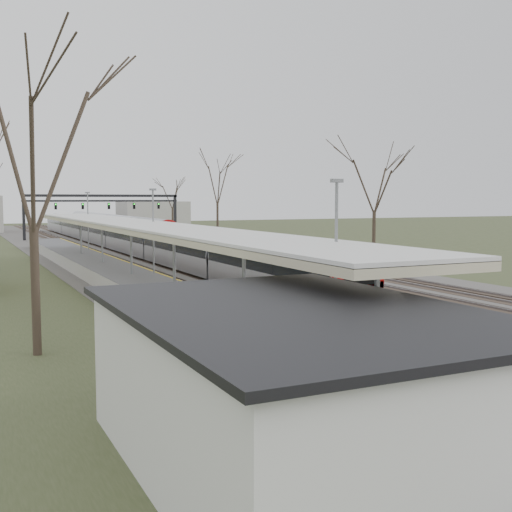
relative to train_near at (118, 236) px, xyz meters
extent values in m
cube|color=#474442|center=(2.50, -10.09, -1.43)|extent=(24.00, 160.00, 0.10)
cube|color=#4C3828|center=(-3.50, -10.09, -1.39)|extent=(2.60, 160.00, 0.06)
cube|color=gray|center=(-4.22, -10.09, -1.32)|extent=(0.07, 160.00, 0.12)
cube|color=gray|center=(-2.78, -10.09, -1.32)|extent=(0.07, 160.00, 0.12)
cube|color=#4C3828|center=(0.00, -10.09, -1.39)|extent=(2.60, 160.00, 0.06)
cube|color=gray|center=(-0.72, -10.09, -1.32)|extent=(0.07, 160.00, 0.12)
cube|color=gray|center=(0.72, -10.09, -1.32)|extent=(0.07, 160.00, 0.12)
cube|color=#4C3828|center=(3.50, -10.09, -1.39)|extent=(2.60, 160.00, 0.06)
cube|color=gray|center=(2.78, -10.09, -1.32)|extent=(0.07, 160.00, 0.12)
cube|color=gray|center=(4.22, -10.09, -1.32)|extent=(0.07, 160.00, 0.12)
cube|color=#4C3828|center=(7.00, -10.09, -1.39)|extent=(2.60, 160.00, 0.06)
cube|color=gray|center=(6.28, -10.09, -1.32)|extent=(0.07, 160.00, 0.12)
cube|color=gray|center=(7.72, -10.09, -1.32)|extent=(0.07, 160.00, 0.12)
cube|color=#4C3828|center=(10.50, -10.09, -1.39)|extent=(2.60, 160.00, 0.06)
cube|color=gray|center=(9.78, -10.09, -1.32)|extent=(0.07, 160.00, 0.12)
cube|color=gray|center=(11.22, -10.09, -1.32)|extent=(0.07, 160.00, 0.12)
cube|color=#9E9B93|center=(-6.55, -27.59, -0.98)|extent=(3.50, 69.00, 1.00)
cylinder|color=slate|center=(-6.55, -55.09, 1.02)|extent=(0.14, 0.14, 3.00)
cylinder|color=slate|center=(-6.55, -47.09, 1.02)|extent=(0.14, 0.14, 3.00)
cylinder|color=slate|center=(-6.55, -39.09, 1.02)|extent=(0.14, 0.14, 3.00)
cylinder|color=slate|center=(-6.55, -31.09, 1.02)|extent=(0.14, 0.14, 3.00)
cylinder|color=slate|center=(-6.55, -23.09, 1.02)|extent=(0.14, 0.14, 3.00)
cylinder|color=slate|center=(-6.55, -15.09, 1.02)|extent=(0.14, 0.14, 3.00)
cube|color=silver|center=(-6.55, -32.09, 2.57)|extent=(4.10, 50.00, 0.12)
cube|color=#C0B894|center=(-6.55, -32.09, 2.40)|extent=(4.10, 50.00, 0.25)
cube|color=silver|center=(-10.00, -57.09, 0.12)|extent=(6.00, 9.00, 3.20)
cube|color=black|center=(-7.50, 19.91, 1.52)|extent=(0.35, 0.35, 6.00)
cube|color=black|center=(13.00, 19.91, 1.52)|extent=(0.35, 0.35, 6.00)
cube|color=black|center=(2.75, 19.91, 4.42)|extent=(21.00, 0.35, 0.35)
cube|color=black|center=(2.75, 19.91, 3.72)|extent=(21.00, 0.25, 0.25)
cube|color=black|center=(-3.50, 19.71, 3.02)|extent=(0.32, 0.22, 0.85)
sphere|color=#0CFF19|center=(-3.50, 19.57, 3.27)|extent=(0.16, 0.16, 0.16)
cube|color=black|center=(0.00, 19.71, 3.02)|extent=(0.32, 0.22, 0.85)
sphere|color=#0CFF19|center=(0.00, 19.57, 3.27)|extent=(0.16, 0.16, 0.16)
cube|color=black|center=(3.50, 19.71, 3.02)|extent=(0.32, 0.22, 0.85)
sphere|color=#0CFF19|center=(3.50, 19.57, 3.27)|extent=(0.16, 0.16, 0.16)
cube|color=black|center=(7.00, 19.71, 3.02)|extent=(0.32, 0.22, 0.85)
sphere|color=#0CFF19|center=(7.00, 19.57, 3.27)|extent=(0.16, 0.16, 0.16)
cube|color=black|center=(10.50, 19.71, 3.02)|extent=(0.32, 0.22, 0.85)
sphere|color=#0CFF19|center=(10.50, 19.57, 3.27)|extent=(0.16, 0.16, 0.16)
cylinder|color=#2D231C|center=(-13.50, -45.09, 0.77)|extent=(0.30, 0.30, 4.50)
cylinder|color=#2D231C|center=(16.50, -23.09, 0.77)|extent=(0.30, 0.30, 4.50)
cube|color=#ACAFB7|center=(0.00, 0.24, -0.38)|extent=(2.55, 90.00, 1.60)
cylinder|color=#ACAFB7|center=(0.00, 0.24, 0.27)|extent=(2.60, 89.70, 2.60)
cube|color=black|center=(0.00, 0.24, 0.37)|extent=(2.62, 89.40, 0.55)
cube|color=#A00909|center=(0.00, -44.66, -0.43)|extent=(2.55, 0.50, 1.50)
cylinder|color=#A00909|center=(0.00, -44.61, 0.27)|extent=(2.60, 0.60, 2.60)
cube|color=black|center=(0.00, -44.88, 0.57)|extent=(1.70, 0.12, 0.70)
sphere|color=white|center=(-0.85, -44.86, -0.53)|extent=(0.22, 0.22, 0.22)
sphere|color=white|center=(0.85, -44.86, -0.53)|extent=(0.22, 0.22, 0.22)
cube|color=black|center=(0.00, 0.24, -1.30)|extent=(1.80, 89.00, 0.35)
cube|color=#ACAFB7|center=(7.00, 34.23, -0.38)|extent=(2.55, 60.00, 1.60)
cylinder|color=#ACAFB7|center=(7.00, 34.23, 0.27)|extent=(2.60, 59.70, 2.60)
cube|color=black|center=(7.00, 34.23, 0.37)|extent=(2.62, 59.40, 0.55)
cube|color=#A00909|center=(7.00, 4.33, -0.43)|extent=(2.55, 0.50, 1.50)
cylinder|color=#A00909|center=(7.00, 4.38, 0.27)|extent=(2.60, 0.60, 2.60)
cube|color=black|center=(7.00, 4.11, 0.57)|extent=(1.70, 0.12, 0.70)
sphere|color=white|center=(6.15, 4.13, -0.53)|extent=(0.22, 0.22, 0.22)
sphere|color=white|center=(7.85, 4.13, -0.53)|extent=(0.22, 0.22, 0.22)
cube|color=black|center=(7.00, 34.23, -1.30)|extent=(1.80, 59.00, 0.35)
imported|color=#27354C|center=(-6.15, -54.20, 0.41)|extent=(0.48, 0.68, 1.79)
camera|label=1|loc=(-16.03, -68.02, 3.95)|focal=45.00mm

